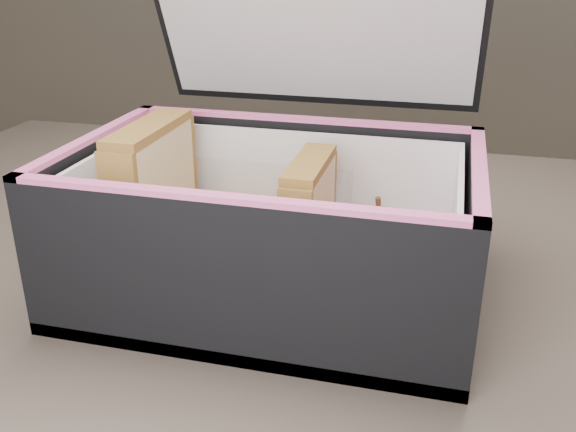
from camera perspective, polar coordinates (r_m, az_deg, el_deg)
name	(u,v)px	position (r m, az deg, el deg)	size (l,w,h in m)	color
kitchen_table	(361,372)	(0.59, 6.55, -13.61)	(1.20, 0.80, 0.75)	#51453E
lunch_bag	(274,214)	(0.50, -1.25, 0.15)	(0.31, 0.29, 0.30)	black
plastic_tub	(230,229)	(0.52, -5.15, -1.17)	(0.18, 0.13, 0.07)	white
sandwich_left	(154,194)	(0.53, -11.83, 1.95)	(0.03, 0.11, 0.12)	tan
sandwich_right	(309,220)	(0.49, 1.87, -0.35)	(0.02, 0.09, 0.10)	tan
carrot_sticks	(231,248)	(0.52, -5.06, -2.81)	(0.05, 0.15, 0.03)	orange
paper_napkin	(381,285)	(0.51, 8.30, -6.11)	(0.07, 0.07, 0.01)	white
red_apple	(376,248)	(0.48, 7.80, -2.80)	(0.09, 0.09, 0.07)	#860200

